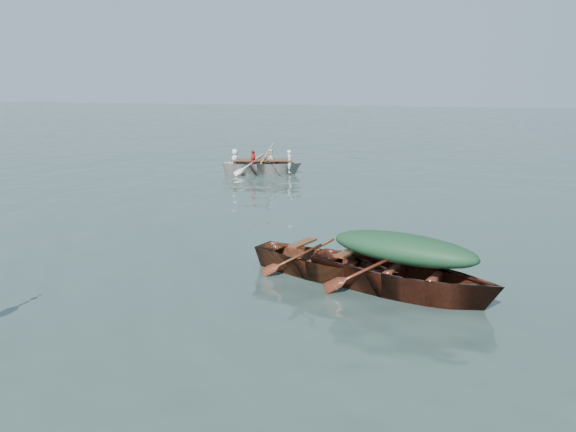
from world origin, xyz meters
name	(u,v)px	position (x,y,z in m)	size (l,w,h in m)	color
ground	(239,286)	(0.00, 0.00, 0.00)	(140.00, 140.00, 0.00)	#2F423C
green_tarp_boat	(401,293)	(2.94, 0.36, 0.00)	(1.50, 4.83, 1.15)	#532313
open_wooden_boat	(324,277)	(1.46, 0.85, 0.00)	(1.32, 4.26, 0.99)	#5F2517
rowed_boat	(262,174)	(-3.19, 12.10, 0.00)	(1.33, 4.44, 1.06)	beige
green_tarp_cover	(403,249)	(2.94, 0.36, 0.84)	(0.83, 2.65, 0.52)	#193E20
thwart_benches	(325,252)	(1.46, 0.85, 0.51)	(0.79, 2.13, 0.04)	#4D2712
rowers	(262,151)	(-3.19, 12.10, 0.91)	(1.20, 3.11, 0.76)	silver
oars	(262,160)	(-3.19, 12.10, 0.56)	(2.60, 0.60, 0.06)	#A6833F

